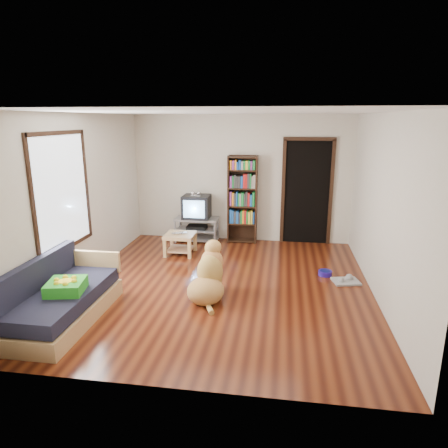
# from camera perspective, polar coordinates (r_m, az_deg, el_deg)

# --- Properties ---
(ground) EXTENTS (5.00, 5.00, 0.00)m
(ground) POSITION_cam_1_polar(r_m,az_deg,el_deg) (6.28, -0.17, -8.75)
(ground) COLOR #602610
(ground) RESTS_ON ground
(ceiling) EXTENTS (5.00, 5.00, 0.00)m
(ceiling) POSITION_cam_1_polar(r_m,az_deg,el_deg) (5.76, -0.19, 15.70)
(ceiling) COLOR white
(ceiling) RESTS_ON ground
(wall_back) EXTENTS (4.50, 0.00, 4.50)m
(wall_back) POSITION_cam_1_polar(r_m,az_deg,el_deg) (8.33, 2.46, 6.42)
(wall_back) COLOR beige
(wall_back) RESTS_ON ground
(wall_front) EXTENTS (4.50, 0.00, 4.50)m
(wall_front) POSITION_cam_1_polar(r_m,az_deg,el_deg) (3.52, -6.42, -5.34)
(wall_front) COLOR beige
(wall_front) RESTS_ON ground
(wall_left) EXTENTS (0.00, 5.00, 5.00)m
(wall_left) POSITION_cam_1_polar(r_m,az_deg,el_deg) (6.60, -19.89, 3.36)
(wall_left) COLOR beige
(wall_left) RESTS_ON ground
(wall_right) EXTENTS (0.00, 5.00, 5.00)m
(wall_right) POSITION_cam_1_polar(r_m,az_deg,el_deg) (5.98, 21.68, 2.07)
(wall_right) COLOR beige
(wall_right) RESTS_ON ground
(green_cushion) EXTENTS (0.51, 0.51, 0.14)m
(green_cushion) POSITION_cam_1_polar(r_m,az_deg,el_deg) (5.38, -21.64, -8.30)
(green_cushion) COLOR green
(green_cushion) RESTS_ON sofa
(laptop) EXTENTS (0.34, 0.29, 0.02)m
(laptop) POSITION_cam_1_polar(r_m,az_deg,el_deg) (7.57, -6.36, -1.39)
(laptop) COLOR white
(laptop) RESTS_ON coffee_table
(dog_bowl) EXTENTS (0.22, 0.22, 0.08)m
(dog_bowl) POSITION_cam_1_polar(r_m,az_deg,el_deg) (6.85, 14.24, -6.81)
(dog_bowl) COLOR navy
(dog_bowl) RESTS_ON ground
(grey_rag) EXTENTS (0.46, 0.40, 0.03)m
(grey_rag) POSITION_cam_1_polar(r_m,az_deg,el_deg) (6.67, 17.01, -7.85)
(grey_rag) COLOR gray
(grey_rag) RESTS_ON ground
(window) EXTENTS (0.03, 1.46, 1.70)m
(window) POSITION_cam_1_polar(r_m,az_deg,el_deg) (6.13, -22.10, 4.25)
(window) COLOR white
(window) RESTS_ON wall_left
(doorway) EXTENTS (1.03, 0.05, 2.19)m
(doorway) POSITION_cam_1_polar(r_m,az_deg,el_deg) (8.30, 11.77, 4.84)
(doorway) COLOR black
(doorway) RESTS_ON wall_back
(tv_stand) EXTENTS (0.90, 0.45, 0.50)m
(tv_stand) POSITION_cam_1_polar(r_m,az_deg,el_deg) (8.44, -3.89, -0.64)
(tv_stand) COLOR #99999E
(tv_stand) RESTS_ON ground
(crt_tv) EXTENTS (0.55, 0.52, 0.58)m
(crt_tv) POSITION_cam_1_polar(r_m,az_deg,el_deg) (8.35, -3.91, 2.54)
(crt_tv) COLOR black
(crt_tv) RESTS_ON tv_stand
(bookshelf) EXTENTS (0.60, 0.30, 1.80)m
(bookshelf) POSITION_cam_1_polar(r_m,az_deg,el_deg) (8.22, 2.66, 4.19)
(bookshelf) COLOR black
(bookshelf) RESTS_ON ground
(sofa) EXTENTS (0.80, 1.80, 0.80)m
(sofa) POSITION_cam_1_polar(r_m,az_deg,el_deg) (5.58, -22.21, -10.10)
(sofa) COLOR tan
(sofa) RESTS_ON ground
(coffee_table) EXTENTS (0.55, 0.55, 0.40)m
(coffee_table) POSITION_cam_1_polar(r_m,az_deg,el_deg) (7.64, -6.27, -2.27)
(coffee_table) COLOR tan
(coffee_table) RESTS_ON ground
(dog) EXTENTS (0.59, 1.03, 0.83)m
(dog) POSITION_cam_1_polar(r_m,az_deg,el_deg) (5.77, -2.20, -7.65)
(dog) COLOR tan
(dog) RESTS_ON ground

